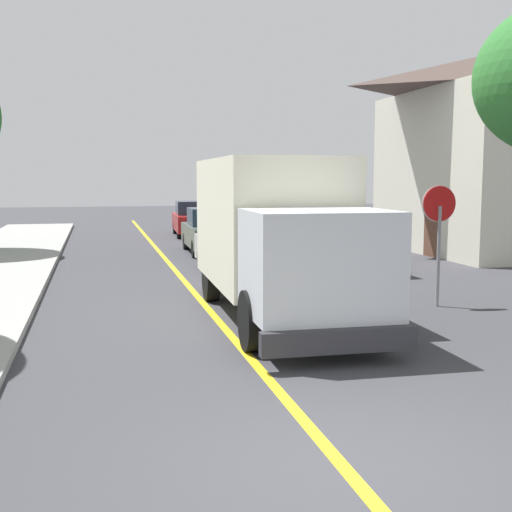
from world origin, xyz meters
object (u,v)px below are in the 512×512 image
Objects in this scene: box_truck at (277,230)px; parked_car_near at (237,247)px; parked_car_far at (194,219)px; stop_sign at (439,222)px; parked_car_mid at (211,232)px; parked_van_across at (347,244)px.

parked_car_near is at bearing 85.69° from box_truck.
stop_sign is at bearing -81.92° from parked_car_far.
stop_sign is at bearing 2.87° from box_truck.
box_truck is at bearing -94.31° from parked_car_near.
stop_sign is (3.70, 0.19, 0.09)m from box_truck.
box_truck is 1.61× the size of parked_car_far.
parked_car_mid and parked_van_across have the same top height.
stop_sign reaches higher than parked_van_across.
parked_van_across is at bearing 87.49° from stop_sign.
parked_car_mid is at bearing 86.85° from box_truck.
box_truck reaches higher than parked_car_mid.
stop_sign is (2.67, -18.80, 1.06)m from parked_car_far.
stop_sign is (3.06, -11.42, 1.06)m from parked_car_mid.
parked_car_mid is 1.00× the size of parked_van_across.
box_truck is 6.12m from parked_car_near.
parked_car_mid is at bearing 88.10° from parked_car_near.
parked_van_across is 6.15m from stop_sign.
box_truck reaches higher than parked_van_across.
stop_sign is (3.24, -5.84, 1.06)m from parked_car_near.
parked_car_far is (0.39, 7.37, 0.00)m from parked_car_mid.
parked_car_mid and parked_car_far have the same top height.
stop_sign is at bearing -60.95° from parked_car_near.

